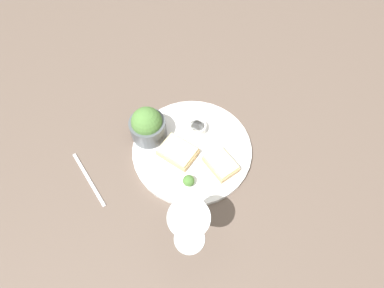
{
  "coord_description": "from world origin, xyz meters",
  "views": [
    {
      "loc": [
        -0.33,
        0.23,
        0.71
      ],
      "look_at": [
        0.0,
        0.0,
        0.03
      ],
      "focal_mm": 28.0,
      "sensor_mm": 36.0,
      "label": 1
    }
  ],
  "objects_px": {
    "salad_bowl": "(148,125)",
    "cheese_toast_far": "(221,164)",
    "wine_glass": "(189,225)",
    "fork": "(88,179)",
    "cheese_toast_near": "(178,152)",
    "sauce_ramekin": "(197,127)"
  },
  "relations": [
    {
      "from": "cheese_toast_far",
      "to": "sauce_ramekin",
      "type": "bearing_deg",
      "value": -6.7
    },
    {
      "from": "cheese_toast_far",
      "to": "wine_glass",
      "type": "height_order",
      "value": "wine_glass"
    },
    {
      "from": "cheese_toast_near",
      "to": "wine_glass",
      "type": "xyz_separation_m",
      "value": [
        -0.2,
        0.1,
        0.09
      ]
    },
    {
      "from": "sauce_ramekin",
      "to": "wine_glass",
      "type": "relative_size",
      "value": 0.29
    },
    {
      "from": "cheese_toast_near",
      "to": "fork",
      "type": "relative_size",
      "value": 0.62
    },
    {
      "from": "wine_glass",
      "to": "fork",
      "type": "xyz_separation_m",
      "value": [
        0.27,
        0.13,
        -0.12
      ]
    },
    {
      "from": "salad_bowl",
      "to": "sauce_ramekin",
      "type": "height_order",
      "value": "salad_bowl"
    },
    {
      "from": "fork",
      "to": "cheese_toast_far",
      "type": "bearing_deg",
      "value": -119.42
    },
    {
      "from": "cheese_toast_far",
      "to": "fork",
      "type": "height_order",
      "value": "cheese_toast_far"
    },
    {
      "from": "cheese_toast_near",
      "to": "cheese_toast_far",
      "type": "distance_m",
      "value": 0.12
    },
    {
      "from": "salad_bowl",
      "to": "cheese_toast_near",
      "type": "distance_m",
      "value": 0.11
    },
    {
      "from": "sauce_ramekin",
      "to": "salad_bowl",
      "type": "bearing_deg",
      "value": 61.21
    },
    {
      "from": "wine_glass",
      "to": "fork",
      "type": "height_order",
      "value": "wine_glass"
    },
    {
      "from": "salad_bowl",
      "to": "cheese_toast_near",
      "type": "xyz_separation_m",
      "value": [
        -0.1,
        -0.03,
        -0.03
      ]
    },
    {
      "from": "cheese_toast_near",
      "to": "cheese_toast_far",
      "type": "relative_size",
      "value": 1.33
    },
    {
      "from": "salad_bowl",
      "to": "cheese_toast_far",
      "type": "bearing_deg",
      "value": -151.76
    },
    {
      "from": "cheese_toast_near",
      "to": "wine_glass",
      "type": "relative_size",
      "value": 0.66
    },
    {
      "from": "salad_bowl",
      "to": "cheese_toast_near",
      "type": "relative_size",
      "value": 0.89
    },
    {
      "from": "sauce_ramekin",
      "to": "cheese_toast_far",
      "type": "relative_size",
      "value": 0.58
    },
    {
      "from": "cheese_toast_far",
      "to": "wine_glass",
      "type": "bearing_deg",
      "value": 121.7
    },
    {
      "from": "cheese_toast_far",
      "to": "fork",
      "type": "xyz_separation_m",
      "value": [
        0.17,
        0.3,
        -0.02
      ]
    },
    {
      "from": "wine_glass",
      "to": "cheese_toast_near",
      "type": "bearing_deg",
      "value": -26.46
    }
  ]
}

